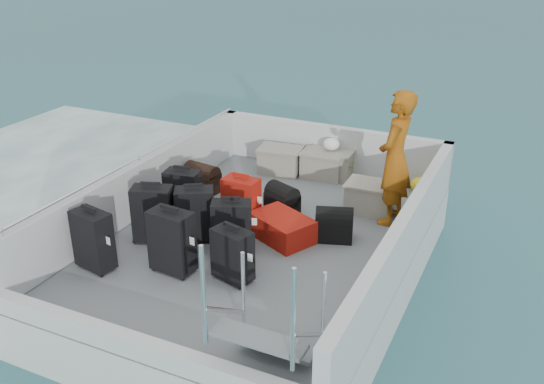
# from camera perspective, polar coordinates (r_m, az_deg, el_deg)

# --- Properties ---
(ground) EXTENTS (160.00, 160.00, 0.00)m
(ground) POSITION_cam_1_polar(r_m,az_deg,el_deg) (7.70, -1.04, -8.33)
(ground) COLOR #1A4E5B
(ground) RESTS_ON ground
(ferry_hull) EXTENTS (3.60, 5.00, 0.60)m
(ferry_hull) POSITION_cam_1_polar(r_m,az_deg,el_deg) (7.54, -1.06, -6.41)
(ferry_hull) COLOR silver
(ferry_hull) RESTS_ON ground
(deck) EXTENTS (3.30, 4.70, 0.02)m
(deck) POSITION_cam_1_polar(r_m,az_deg,el_deg) (7.39, -1.08, -4.34)
(deck) COLOR slate
(deck) RESTS_ON ferry_hull
(deck_fittings) EXTENTS (3.60, 5.00, 0.90)m
(deck_fittings) POSITION_cam_1_polar(r_m,az_deg,el_deg) (6.82, 0.32, -3.28)
(deck_fittings) COLOR silver
(deck_fittings) RESTS_ON deck
(suitcase_0) EXTENTS (0.48, 0.33, 0.68)m
(suitcase_0) POSITION_cam_1_polar(r_m,az_deg,el_deg) (6.88, -16.47, -4.41)
(suitcase_0) COLOR black
(suitcase_0) RESTS_ON deck
(suitcase_1) EXTENTS (0.53, 0.41, 0.69)m
(suitcase_1) POSITION_cam_1_polar(r_m,az_deg,el_deg) (7.29, -11.13, -2.10)
(suitcase_1) COLOR black
(suitcase_1) RESTS_ON deck
(suitcase_2) EXTENTS (0.48, 0.33, 0.64)m
(suitcase_2) POSITION_cam_1_polar(r_m,az_deg,el_deg) (7.82, -8.35, -0.22)
(suitcase_2) COLOR black
(suitcase_2) RESTS_ON deck
(suitcase_3) EXTENTS (0.49, 0.32, 0.72)m
(suitcase_3) POSITION_cam_1_polar(r_m,az_deg,el_deg) (6.62, -9.40, -4.67)
(suitcase_3) COLOR black
(suitcase_3) RESTS_ON deck
(suitcase_4) EXTENTS (0.52, 0.45, 0.66)m
(suitcase_4) POSITION_cam_1_polar(r_m,az_deg,el_deg) (7.24, -7.26, -2.15)
(suitcase_4) COLOR black
(suitcase_4) RESTS_ON deck
(suitcase_5) EXTENTS (0.45, 0.28, 0.61)m
(suitcase_5) POSITION_cam_1_polar(r_m,az_deg,el_deg) (7.59, -2.91, -0.88)
(suitcase_5) COLOR #AA170D
(suitcase_5) RESTS_ON deck
(suitcase_6) EXTENTS (0.48, 0.35, 0.59)m
(suitcase_6) POSITION_cam_1_polar(r_m,az_deg,el_deg) (6.43, -3.74, -5.97)
(suitcase_6) COLOR black
(suitcase_6) RESTS_ON deck
(suitcase_7) EXTENTS (0.51, 0.41, 0.62)m
(suitcase_7) POSITION_cam_1_polar(r_m,az_deg,el_deg) (6.96, -3.83, -3.32)
(suitcase_7) COLOR black
(suitcase_7) RESTS_ON deck
(suitcase_8) EXTENTS (0.89, 0.77, 0.29)m
(suitcase_8) POSITION_cam_1_polar(r_m,az_deg,el_deg) (7.28, 0.93, -3.38)
(suitcase_8) COLOR #AA170D
(suitcase_8) RESTS_ON deck
(duffel_0) EXTENTS (0.52, 0.37, 0.32)m
(duffel_0) POSITION_cam_1_polar(r_m,az_deg,el_deg) (8.60, -6.58, 1.05)
(duffel_0) COLOR black
(duffel_0) RESTS_ON deck
(duffel_1) EXTENTS (0.49, 0.43, 0.32)m
(duffel_1) POSITION_cam_1_polar(r_m,az_deg,el_deg) (7.90, 0.96, -0.98)
(duffel_1) COLOR black
(duffel_1) RESTS_ON deck
(duffel_2) EXTENTS (0.52, 0.42, 0.32)m
(duffel_2) POSITION_cam_1_polar(r_m,az_deg,el_deg) (7.31, 5.85, -3.30)
(duffel_2) COLOR black
(duffel_2) RESTS_ON deck
(crate_0) EXTENTS (0.65, 0.49, 0.37)m
(crate_0) POSITION_cam_1_polar(r_m,az_deg,el_deg) (9.19, 0.77, 2.92)
(crate_0) COLOR gray
(crate_0) RESTS_ON deck
(crate_1) EXTENTS (0.61, 0.43, 0.36)m
(crate_1) POSITION_cam_1_polar(r_m,az_deg,el_deg) (9.07, 4.83, 2.52)
(crate_1) COLOR gray
(crate_1) RESTS_ON deck
(crate_2) EXTENTS (0.64, 0.45, 0.38)m
(crate_2) POSITION_cam_1_polar(r_m,az_deg,el_deg) (9.12, 5.53, 2.66)
(crate_2) COLOR gray
(crate_2) RESTS_ON deck
(crate_3) EXTENTS (0.63, 0.44, 0.37)m
(crate_3) POSITION_cam_1_polar(r_m,az_deg,el_deg) (8.05, 9.27, -0.61)
(crate_3) COLOR gray
(crate_3) RESTS_ON deck
(yellow_bag) EXTENTS (0.28, 0.26, 0.22)m
(yellow_bag) POSITION_cam_1_polar(r_m,az_deg,el_deg) (8.79, 13.81, 0.66)
(yellow_bag) COLOR yellow
(yellow_bag) RESTS_ON deck
(white_bag) EXTENTS (0.24, 0.24, 0.18)m
(white_bag) POSITION_cam_1_polar(r_m,az_deg,el_deg) (9.02, 5.60, 4.31)
(white_bag) COLOR white
(white_bag) RESTS_ON crate_2
(passenger) EXTENTS (0.46, 0.67, 1.71)m
(passenger) POSITION_cam_1_polar(r_m,az_deg,el_deg) (7.59, 11.52, 3.14)
(passenger) COLOR orange
(passenger) RESTS_ON deck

